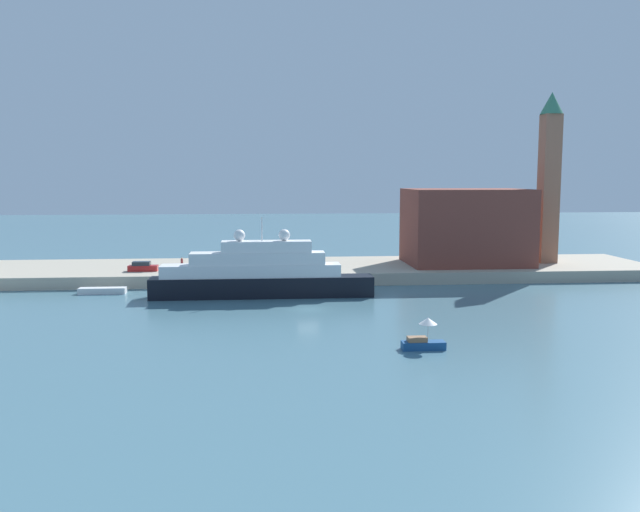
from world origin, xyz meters
TOP-DOWN VIEW (x-y plane):
  - ground at (0.00, 0.00)m, footprint 400.00×400.00m
  - quay_dock at (0.00, 26.18)m, footprint 110.00×20.36m
  - large_yacht at (-5.68, 8.58)m, footprint 28.40×3.64m
  - small_motorboat at (9.04, -18.82)m, footprint 3.87×1.63m
  - work_barge at (-26.33, 12.73)m, footprint 6.05×1.53m
  - harbor_building at (26.38, 25.27)m, footprint 18.28×13.20m
  - bell_tower at (39.75, 25.97)m, footprint 3.55×3.55m
  - parked_car at (-22.60, 21.47)m, footprint 4.19×1.62m
  - person_figure at (-17.27, 23.78)m, footprint 0.36×0.36m
  - mooring_bollard at (-2.07, 17.53)m, footprint 0.41×0.41m

SIDE VIEW (x-z plane):
  - ground at x=0.00m, z-range 0.00..0.00m
  - work_barge at x=-26.33m, z-range 0.00..0.80m
  - quay_dock at x=0.00m, z-range 0.00..1.73m
  - small_motorboat at x=9.04m, z-range -0.42..2.45m
  - mooring_bollard at x=-2.07m, z-range 1.73..2.55m
  - parked_car at x=-22.60m, z-range 1.63..3.03m
  - person_figure at x=-17.27m, z-range 1.67..3.34m
  - large_yacht at x=-5.68m, z-range -2.23..8.02m
  - harbor_building at x=26.38m, z-range 1.73..13.43m
  - bell_tower at x=39.75m, z-range 2.66..29.28m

